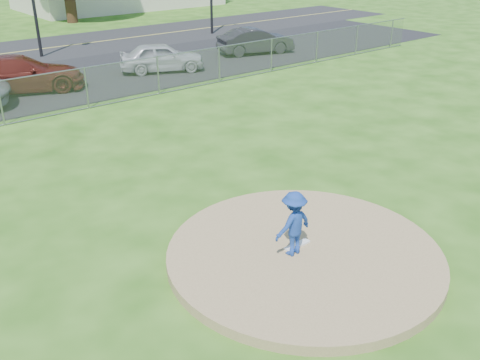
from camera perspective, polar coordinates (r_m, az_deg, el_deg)
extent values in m
plane|color=#275813|center=(18.38, -16.03, 5.32)|extent=(120.00, 120.00, 0.00)
cylinder|color=#997E54|center=(10.70, 6.85, -7.89)|extent=(5.40, 5.40, 0.20)
cube|color=white|center=(10.75, 6.12, -6.92)|extent=(0.60, 0.15, 0.04)
cube|color=gray|center=(19.95, -18.69, 8.76)|extent=(40.00, 0.06, 1.50)
cube|color=black|center=(24.28, -22.46, 9.08)|extent=(50.00, 8.00, 0.01)
cylinder|color=black|center=(29.87, -21.21, 17.45)|extent=(0.16, 0.16, 5.60)
imported|color=#1B3C94|center=(10.20, 5.73, -4.65)|extent=(0.85, 0.50, 1.31)
imported|color=#5A1D16|center=(23.46, -22.52, 10.42)|extent=(5.37, 3.54, 1.45)
imported|color=silver|center=(25.41, -8.35, 12.84)|extent=(4.12, 2.96, 1.30)
imported|color=#27272A|center=(29.12, 1.68, 14.62)|extent=(4.22, 2.50, 1.31)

